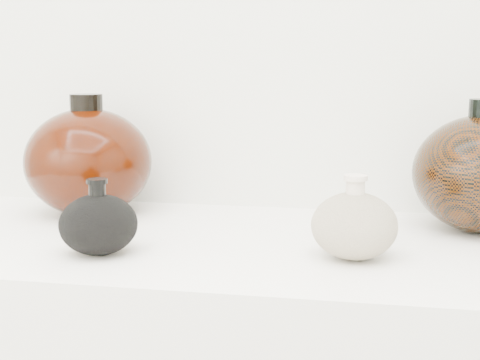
# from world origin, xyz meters

# --- Properties ---
(black_gourd_vase) EXTENTS (0.13, 0.13, 0.11)m
(black_gourd_vase) POSITION_xyz_m (-0.17, 0.83, 0.95)
(black_gourd_vase) COLOR black
(black_gourd_vase) RESTS_ON display_counter
(cream_gourd_vase) EXTENTS (0.15, 0.15, 0.12)m
(cream_gourd_vase) POSITION_xyz_m (0.20, 0.88, 0.95)
(cream_gourd_vase) COLOR beige
(cream_gourd_vase) RESTS_ON display_counter
(left_round_pot) EXTENTS (0.27, 0.27, 0.22)m
(left_round_pot) POSITION_xyz_m (-0.28, 1.08, 1.00)
(left_round_pot) COLOR black
(left_round_pot) RESTS_ON display_counter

